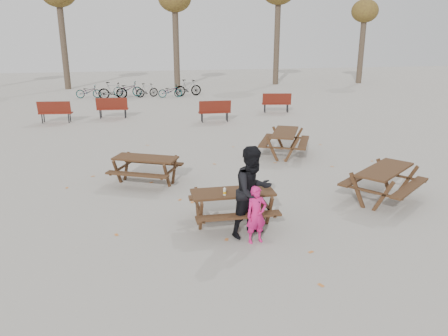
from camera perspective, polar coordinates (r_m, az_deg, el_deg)
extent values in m
plane|color=gray|center=(9.82, 1.12, -7.31)|extent=(80.00, 80.00, 0.00)
cube|color=#331B12|center=(9.53, 1.15, -3.21)|extent=(1.80, 0.70, 0.05)
cube|color=#331B12|center=(9.10, 1.94, -6.29)|extent=(1.80, 0.25, 0.05)
cube|color=#331B12|center=(10.18, 0.43, -3.62)|extent=(1.80, 0.25, 0.05)
cylinder|color=#331B12|center=(9.28, -3.03, -6.39)|extent=(0.08, 0.08, 0.73)
cylinder|color=#331B12|center=(9.82, -3.53, -4.99)|extent=(0.08, 0.08, 0.73)
cylinder|color=#331B12|center=(9.58, 5.93, -5.67)|extent=(0.08, 0.08, 0.73)
cylinder|color=#331B12|center=(10.11, 4.95, -4.36)|extent=(0.08, 0.08, 0.73)
cube|color=white|center=(9.40, 2.36, -3.24)|extent=(0.18, 0.11, 0.03)
ellipsoid|color=tan|center=(9.38, 2.36, -3.00)|extent=(0.14, 0.06, 0.05)
cylinder|color=silver|center=(9.28, 0.08, -3.13)|extent=(0.06, 0.06, 0.15)
cylinder|color=orange|center=(9.28, 0.08, -3.23)|extent=(0.07, 0.07, 0.05)
cylinder|color=white|center=(9.25, 0.08, -2.63)|extent=(0.03, 0.03, 0.02)
imported|color=#D71A6F|center=(8.81, 4.25, -6.11)|extent=(0.48, 0.36, 1.19)
imported|color=black|center=(8.97, 3.82, -3.12)|extent=(1.16, 1.07, 1.93)
imported|color=black|center=(29.58, -17.27, 9.52)|extent=(1.62, 0.66, 0.83)
imported|color=black|center=(28.67, -14.34, 9.77)|extent=(1.80, 0.56, 1.07)
imported|color=black|center=(29.67, -12.48, 10.06)|extent=(1.95, 0.91, 0.98)
imported|color=black|center=(29.13, -10.04, 9.98)|extent=(1.54, 0.85, 0.89)
imported|color=black|center=(28.80, -7.04, 9.95)|extent=(1.60, 0.70, 0.82)
imported|color=black|center=(29.30, -4.70, 10.41)|extent=(1.87, 0.90, 1.08)
cylinder|color=#382B21|center=(34.60, -20.21, 14.85)|extent=(0.44, 0.44, 6.30)
cylinder|color=#382B21|center=(33.35, -6.26, 15.42)|extent=(0.44, 0.44, 5.95)
cylinder|color=#382B21|center=(35.91, 6.91, 16.10)|extent=(0.44, 0.44, 6.65)
cylinder|color=#382B21|center=(38.19, 17.50, 14.47)|extent=(0.44, 0.44, 5.25)
ellipsoid|color=brown|center=(38.19, 17.93, 18.95)|extent=(2.10, 2.10, 1.79)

